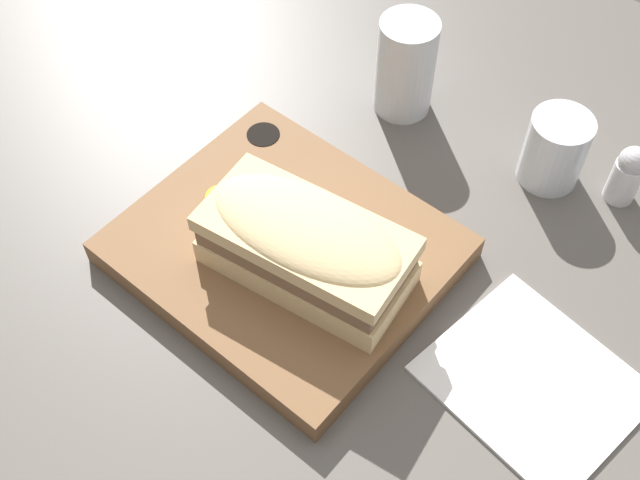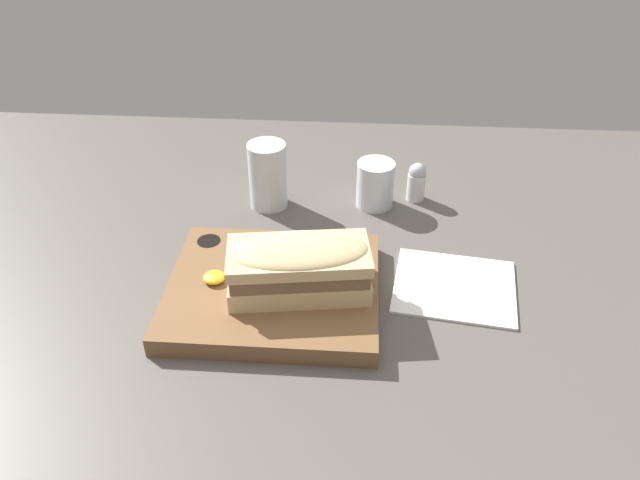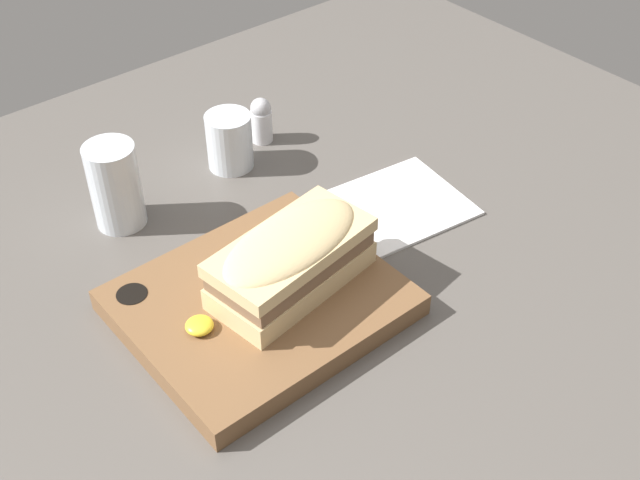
% 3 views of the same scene
% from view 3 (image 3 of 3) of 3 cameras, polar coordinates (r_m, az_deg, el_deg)
% --- Properties ---
extents(dining_table, '(1.45, 1.05, 0.02)m').
position_cam_3_polar(dining_table, '(0.95, -4.27, -2.77)').
color(dining_table, '#56514C').
rests_on(dining_table, ground).
extents(serving_board, '(0.28, 0.25, 0.03)m').
position_cam_3_polar(serving_board, '(0.89, -4.37, -4.45)').
color(serving_board, brown).
rests_on(serving_board, dining_table).
extents(sandwich, '(0.19, 0.11, 0.07)m').
position_cam_3_polar(sandwich, '(0.86, -1.94, -1.17)').
color(sandwich, '#DBBC84').
rests_on(sandwich, serving_board).
extents(mustard_dollop, '(0.03, 0.03, 0.01)m').
position_cam_3_polar(mustard_dollop, '(0.85, -8.57, -6.03)').
color(mustard_dollop, yellow).
rests_on(mustard_dollop, serving_board).
extents(water_glass, '(0.06, 0.06, 0.11)m').
position_cam_3_polar(water_glass, '(1.02, -14.29, 3.43)').
color(water_glass, silver).
rests_on(water_glass, dining_table).
extents(wine_glass, '(0.06, 0.06, 0.08)m').
position_cam_3_polar(wine_glass, '(1.10, -6.45, 6.93)').
color(wine_glass, silver).
rests_on(wine_glass, dining_table).
extents(napkin, '(0.19, 0.17, 0.00)m').
position_cam_3_polar(napkin, '(1.04, 5.56, 2.52)').
color(napkin, white).
rests_on(napkin, dining_table).
extents(salt_shaker, '(0.03, 0.03, 0.07)m').
position_cam_3_polar(salt_shaker, '(1.15, -4.20, 8.53)').
color(salt_shaker, white).
rests_on(salt_shaker, dining_table).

